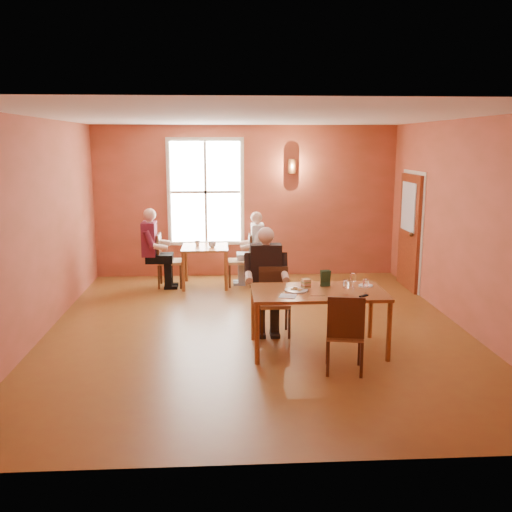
{
  "coord_description": "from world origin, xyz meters",
  "views": [
    {
      "loc": [
        -0.49,
        -7.85,
        2.66
      ],
      "look_at": [
        0.0,
        0.2,
        1.05
      ],
      "focal_mm": 40.0,
      "sensor_mm": 36.0,
      "label": 1
    }
  ],
  "objects": [
    {
      "name": "goblet_a",
      "position": [
        1.21,
        -0.75,
        0.9
      ],
      "size": [
        0.1,
        0.1,
        0.21
      ],
      "primitive_type": null,
      "rotation": [
        0.0,
        0.0,
        -0.23
      ],
      "color": "white",
      "rests_on": "main_table"
    },
    {
      "name": "cup_b",
      "position": [
        -0.95,
        2.73,
        0.8
      ],
      "size": [
        0.13,
        0.13,
        0.1
      ],
      "primitive_type": "imported",
      "rotation": [
        0.0,
        0.0,
        -0.29
      ],
      "color": "white",
      "rests_on": "second_table"
    },
    {
      "name": "wall_sconce",
      "position": [
        0.9,
        3.4,
        2.2
      ],
      "size": [
        0.16,
        0.16,
        0.28
      ],
      "primitive_type": "cylinder",
      "color": "brown",
      "rests_on": "wall_back"
    },
    {
      "name": "ground",
      "position": [
        0.0,
        0.0,
        0.0
      ],
      "size": [
        6.0,
        7.0,
        0.01
      ],
      "primitive_type": "cube",
      "color": "brown",
      "rests_on": "ground"
    },
    {
      "name": "sunglasses",
      "position": [
        1.25,
        -1.16,
        0.81
      ],
      "size": [
        0.13,
        0.11,
        0.02
      ],
      "primitive_type": "cube",
      "rotation": [
        0.0,
        0.0,
        0.6
      ],
      "color": "black",
      "rests_on": "main_table"
    },
    {
      "name": "cup_a",
      "position": [
        -0.67,
        2.57,
        0.81
      ],
      "size": [
        0.17,
        0.17,
        0.11
      ],
      "primitive_type": "imported",
      "rotation": [
        0.0,
        0.0,
        0.25
      ],
      "color": "silver",
      "rests_on": "second_table"
    },
    {
      "name": "knife",
      "position": [
        0.68,
        -1.11,
        0.8
      ],
      "size": [
        0.2,
        0.03,
        0.0
      ],
      "primitive_type": "cube",
      "rotation": [
        0.0,
        0.0,
        -0.08
      ],
      "color": "silver",
      "rests_on": "main_table"
    },
    {
      "name": "menu_stand",
      "position": [
        0.87,
        -0.63,
        0.91
      ],
      "size": [
        0.14,
        0.09,
        0.22
      ],
      "primitive_type": "cube",
      "rotation": [
        0.0,
        0.0,
        0.18
      ],
      "color": "#1F3F25",
      "rests_on": "main_table"
    },
    {
      "name": "second_table",
      "position": [
        -0.81,
        2.64,
        0.38
      ],
      "size": [
        0.85,
        0.85,
        0.75
      ],
      "primitive_type": null,
      "color": "brown",
      "rests_on": "ground"
    },
    {
      "name": "sandwich",
      "position": [
        0.58,
        -0.78,
        0.86
      ],
      "size": [
        0.13,
        0.12,
        0.12
      ],
      "primitive_type": "cube",
      "rotation": [
        0.0,
        0.0,
        0.35
      ],
      "color": "tan",
      "rests_on": "main_table"
    },
    {
      "name": "window",
      "position": [
        -0.8,
        3.45,
        1.7
      ],
      "size": [
        1.36,
        0.1,
        1.96
      ],
      "primitive_type": "cube",
      "color": "white",
      "rests_on": "wall_back"
    },
    {
      "name": "door",
      "position": [
        2.94,
        2.3,
        1.05
      ],
      "size": [
        0.12,
        1.04,
        2.1
      ],
      "primitive_type": "cube",
      "color": "maroon",
      "rests_on": "ground"
    },
    {
      "name": "chair_diner_main",
      "position": [
        0.23,
        -0.21,
        0.47
      ],
      "size": [
        0.42,
        0.42,
        0.94
      ],
      "primitive_type": null,
      "rotation": [
        0.0,
        0.0,
        3.14
      ],
      "color": "#4A2E14",
      "rests_on": "ground"
    },
    {
      "name": "wall_left",
      "position": [
        -3.0,
        0.0,
        1.5
      ],
      "size": [
        0.04,
        7.0,
        3.0
      ],
      "primitive_type": "cube",
      "color": "brown",
      "rests_on": "ground"
    },
    {
      "name": "wall_front",
      "position": [
        0.0,
        -3.5,
        1.5
      ],
      "size": [
        6.0,
        0.04,
        3.0
      ],
      "primitive_type": "cube",
      "color": "brown",
      "rests_on": "ground"
    },
    {
      "name": "napkin",
      "position": [
        0.32,
        -1.1,
        0.8
      ],
      "size": [
        0.25,
        0.25,
        0.01
      ],
      "primitive_type": "cube",
      "rotation": [
        0.0,
        0.0,
        -0.26
      ],
      "color": "white",
      "rests_on": "main_table"
    },
    {
      "name": "chair_empty",
      "position": [
        0.94,
        -1.56,
        0.48
      ],
      "size": [
        0.49,
        0.49,
        0.96
      ],
      "primitive_type": null,
      "rotation": [
        0.0,
        0.0,
        -0.17
      ],
      "color": "#4A3118",
      "rests_on": "ground"
    },
    {
      "name": "side_plate",
      "position": [
        1.4,
        -0.65,
        0.8
      ],
      "size": [
        0.24,
        0.24,
        0.01
      ],
      "primitive_type": "cylinder",
      "rotation": [
        0.0,
        0.0,
        0.32
      ],
      "color": "white",
      "rests_on": "main_table"
    },
    {
      "name": "main_table",
      "position": [
        0.73,
        -0.86,
        0.4
      ],
      "size": [
        1.7,
        0.96,
        0.8
      ],
      "primitive_type": null,
      "color": "brown",
      "rests_on": "ground"
    },
    {
      "name": "chair_diner_maroon",
      "position": [
        -1.46,
        2.64,
        0.5
      ],
      "size": [
        0.44,
        0.44,
        1.0
      ],
      "primitive_type": null,
      "rotation": [
        0.0,
        0.0,
        -1.57
      ],
      "color": "brown",
      "rests_on": "ground"
    },
    {
      "name": "wall_back",
      "position": [
        0.0,
        3.5,
        1.5
      ],
      "size": [
        6.0,
        0.04,
        3.0
      ],
      "primitive_type": "cube",
      "color": "brown",
      "rests_on": "ground"
    },
    {
      "name": "chair_diner_white",
      "position": [
        -0.16,
        2.64,
        0.49
      ],
      "size": [
        0.43,
        0.43,
        0.97
      ],
      "primitive_type": null,
      "rotation": [
        0.0,
        0.0,
        1.57
      ],
      "color": "#431C0E",
      "rests_on": "ground"
    },
    {
      "name": "wall_right",
      "position": [
        3.0,
        0.0,
        1.5
      ],
      "size": [
        0.04,
        7.0,
        3.0
      ],
      "primitive_type": "cube",
      "color": "brown",
      "rests_on": "ground"
    },
    {
      "name": "goblet_b",
      "position": [
        1.31,
        -1.01,
        0.89
      ],
      "size": [
        0.1,
        0.1,
        0.19
      ],
      "primitive_type": null,
      "rotation": [
        0.0,
        0.0,
        0.34
      ],
      "color": "white",
      "rests_on": "main_table"
    },
    {
      "name": "goblet_c",
      "position": [
        1.05,
        -1.07,
        0.9
      ],
      "size": [
        0.1,
        0.1,
        0.2
      ],
      "primitive_type": null,
      "rotation": [
        0.0,
        0.0,
        -0.23
      ],
      "color": "white",
      "rests_on": "main_table"
    },
    {
      "name": "ceiling",
      "position": [
        0.0,
        0.0,
        3.0
      ],
      "size": [
        6.0,
        7.0,
        0.04
      ],
      "primitive_type": "cube",
      "color": "white",
      "rests_on": "wall_back"
    },
    {
      "name": "plate_food",
      "position": [
        0.45,
        -0.86,
        0.82
      ],
      "size": [
        0.39,
        0.39,
        0.04
      ],
      "primitive_type": "cylinder",
      "rotation": [
        0.0,
        0.0,
        -0.39
      ],
      "color": "silver",
      "rests_on": "main_table"
    },
    {
      "name": "diner_maroon",
      "position": [
        -1.49,
        2.64,
        0.72
      ],
      "size": [
        0.58,
        0.58,
        1.44
      ],
      "primitive_type": null,
      "rotation": [
        0.0,
        0.0,
        -1.57
      ],
      "color": "maroon",
      "rests_on": "ground"
    },
    {
      "name": "diner_main",
      "position": [
        0.23,
        -0.24,
        0.72
      ],
      "size": [
        0.58,
        0.58,
        1.44
      ],
      "primitive_type": null,
      "rotation": [
        0.0,
        0.0,
        3.14
      ],
      "color": "#312215",
      "rests_on": "ground"
    },
    {
      "name": "diner_white",
      "position": [
        -0.13,
        2.64,
        0.67
      ],
      "size": [
        0.54,
        0.54,
        1.34
      ],
      "primitive_type": null,
      "rotation": [
        0.0,
        0.0,
        1.57
      ],
      "color": "silver",
      "rests_on": "ground"
    }
  ]
}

